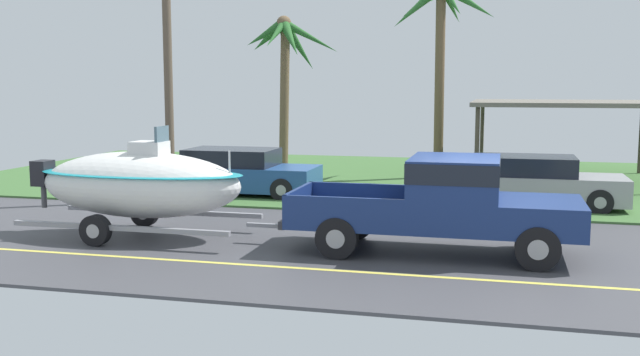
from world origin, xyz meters
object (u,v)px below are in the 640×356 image
at_px(palm_tree_far_left, 440,23).
at_px(carport_awning, 566,105).
at_px(parked_sedan_near, 530,182).
at_px(parked_sedan_far, 238,172).
at_px(utility_pole, 168,56).
at_px(pickup_truck_towing, 453,201).
at_px(palm_tree_mid, 285,52).
at_px(boat_on_trailer, 140,184).

bearing_deg(palm_tree_far_left, carport_awning, 6.11).
height_order(parked_sedan_near, palm_tree_far_left, palm_tree_far_left).
xyz_separation_m(parked_sedan_far, utility_pole, (-1.46, -1.47, 3.39)).
relative_size(parked_sedan_far, palm_tree_far_left, 0.68).
xyz_separation_m(pickup_truck_towing, parked_sedan_far, (-6.73, 6.15, -0.38)).
bearing_deg(parked_sedan_near, utility_pole, -172.19).
relative_size(parked_sedan_far, utility_pole, 0.59).
height_order(parked_sedan_near, palm_tree_mid, palm_tree_mid).
distance_m(boat_on_trailer, utility_pole, 5.72).
bearing_deg(carport_awning, parked_sedan_far, -149.74).
xyz_separation_m(pickup_truck_towing, carport_awning, (2.93, 11.79, 1.54)).
height_order(parked_sedan_near, parked_sedan_far, same).
bearing_deg(parked_sedan_far, carport_awning, 30.26).
height_order(parked_sedan_near, utility_pole, utility_pole).
height_order(parked_sedan_far, palm_tree_far_left, palm_tree_far_left).
height_order(palm_tree_far_left, utility_pole, utility_pole).
xyz_separation_m(boat_on_trailer, carport_awning, (9.57, 11.79, 1.44)).
bearing_deg(palm_tree_mid, parked_sedan_far, -94.74).
height_order(pickup_truck_towing, parked_sedan_near, pickup_truck_towing).
xyz_separation_m(pickup_truck_towing, palm_tree_far_left, (-1.30, 11.33, 4.28)).
distance_m(boat_on_trailer, parked_sedan_far, 6.17).
xyz_separation_m(boat_on_trailer, parked_sedan_far, (-0.08, 6.15, -0.48)).
bearing_deg(parked_sedan_near, boat_on_trailer, -143.94).
height_order(boat_on_trailer, palm_tree_far_left, palm_tree_far_left).
relative_size(pickup_truck_towing, palm_tree_mid, 1.03).
relative_size(boat_on_trailer, carport_awning, 0.96).
bearing_deg(parked_sedan_far, palm_tree_far_left, 43.65).
height_order(parked_sedan_far, carport_awning, carport_awning).
xyz_separation_m(palm_tree_mid, palm_tree_far_left, (5.11, 1.34, 0.96)).
relative_size(parked_sedan_near, utility_pole, 0.61).
xyz_separation_m(pickup_truck_towing, utility_pole, (-8.18, 4.68, 3.02)).
relative_size(pickup_truck_towing, utility_pole, 0.74).
bearing_deg(carport_awning, palm_tree_mid, -169.11).
distance_m(parked_sedan_near, utility_pole, 10.47).
bearing_deg(pickup_truck_towing, parked_sedan_near, 74.84).
bearing_deg(parked_sedan_near, carport_awning, 77.34).
bearing_deg(palm_tree_far_left, boat_on_trailer, -115.25).
xyz_separation_m(palm_tree_mid, utility_pole, (-1.77, -5.31, -0.30)).
relative_size(boat_on_trailer, palm_tree_mid, 1.05).
distance_m(parked_sedan_near, palm_tree_mid, 9.70).
xyz_separation_m(boat_on_trailer, palm_tree_mid, (0.23, 9.99, 3.22)).
distance_m(carport_awning, palm_tree_far_left, 5.05).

